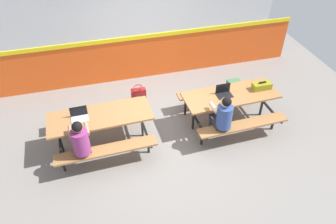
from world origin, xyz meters
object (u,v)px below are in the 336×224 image
(picnic_table_left, at_px, (101,122))
(toolbox_grey, at_px, (262,86))
(student_further, at_px, (222,116))
(backpack_dark, at_px, (233,88))
(picnic_table_right, at_px, (230,101))
(laptop_silver, at_px, (79,116))
(laptop_dark, at_px, (224,93))
(student_nearer, at_px, (81,141))
(tote_bag_bright, at_px, (139,95))

(picnic_table_left, relative_size, toolbox_grey, 5.02)
(student_further, distance_m, backpack_dark, 1.79)
(picnic_table_right, bearing_deg, backpack_dark, 60.42)
(picnic_table_left, bearing_deg, laptop_silver, 175.93)
(student_further, relative_size, laptop_dark, 3.70)
(picnic_table_left, xyz_separation_m, student_further, (2.29, -0.59, 0.13))
(laptop_silver, distance_m, backpack_dark, 3.72)
(toolbox_grey, distance_m, backpack_dark, 1.06)
(student_nearer, bearing_deg, laptop_dark, 11.14)
(picnic_table_left, xyz_separation_m, laptop_silver, (-0.37, 0.03, 0.21))
(picnic_table_right, distance_m, student_nearer, 3.16)
(laptop_silver, xyz_separation_m, toolbox_grey, (3.79, -0.02, 0.02))
(laptop_silver, bearing_deg, picnic_table_left, -4.07)
(picnic_table_right, distance_m, toolbox_grey, 0.74)
(student_nearer, bearing_deg, picnic_table_right, 10.03)
(laptop_silver, xyz_separation_m, backpack_dark, (3.58, 0.83, -0.57))
(laptop_silver, xyz_separation_m, tote_bag_bright, (1.34, 1.18, -0.59))
(picnic_table_left, xyz_separation_m, toolbox_grey, (3.42, 0.00, 0.23))
(toolbox_grey, xyz_separation_m, backpack_dark, (-0.20, 0.86, -0.60))
(student_nearer, xyz_separation_m, laptop_dark, (2.96, 0.58, 0.08))
(picnic_table_right, relative_size, backpack_dark, 4.56)
(toolbox_grey, height_order, backpack_dark, toolbox_grey)
(tote_bag_bright, bearing_deg, student_nearer, -127.63)
(student_nearer, height_order, tote_bag_bright, student_nearer)
(toolbox_grey, relative_size, tote_bag_bright, 0.93)
(picnic_table_left, xyz_separation_m, backpack_dark, (3.21, 0.86, -0.36))
(picnic_table_right, bearing_deg, toolbox_grey, 1.73)
(student_nearer, distance_m, student_further, 2.69)
(student_further, bearing_deg, toolbox_grey, 27.64)
(picnic_table_right, height_order, tote_bag_bright, picnic_table_right)
(picnic_table_left, relative_size, laptop_dark, 6.15)
(picnic_table_right, xyz_separation_m, toolbox_grey, (0.70, 0.02, 0.23))
(picnic_table_right, relative_size, laptop_dark, 6.15)
(laptop_silver, height_order, toolbox_grey, laptop_silver)
(picnic_table_left, bearing_deg, tote_bag_bright, 51.18)
(backpack_dark, xyz_separation_m, tote_bag_bright, (-2.24, 0.35, -0.02))
(picnic_table_right, relative_size, laptop_silver, 6.15)
(picnic_table_left, relative_size, student_nearer, 1.66)
(picnic_table_left, xyz_separation_m, student_nearer, (-0.40, -0.57, 0.13))
(picnic_table_right, relative_size, student_nearer, 1.66)
(laptop_dark, bearing_deg, student_further, -114.57)
(student_nearer, bearing_deg, tote_bag_bright, 52.37)
(picnic_table_left, bearing_deg, toolbox_grey, 0.04)
(picnic_table_right, height_order, backpack_dark, picnic_table_right)
(picnic_table_right, bearing_deg, student_further, -126.75)
(student_nearer, height_order, laptop_silver, student_nearer)
(toolbox_grey, bearing_deg, picnic_table_right, -178.27)
(tote_bag_bright, bearing_deg, student_further, -53.73)
(picnic_table_right, xyz_separation_m, student_further, (-0.43, -0.57, 0.13))
(picnic_table_right, xyz_separation_m, laptop_dark, (-0.15, 0.03, 0.21))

